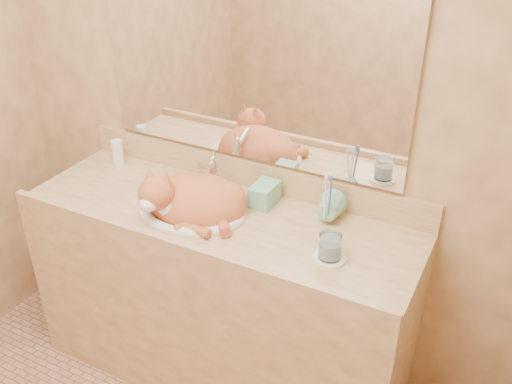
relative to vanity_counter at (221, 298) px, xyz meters
The scene contains 12 objects.
wall_back 0.87m from the vanity_counter, 90.00° to the left, with size 2.40×0.02×2.50m, color #946B43.
vanity_counter is the anchor object (origin of this frame).
mirror 1.00m from the vanity_counter, 90.00° to the left, with size 1.30×0.02×0.80m, color white.
sink_basin 0.51m from the vanity_counter, 169.47° to the right, with size 0.44×0.37×0.14m, color white, non-canonical shape.
faucet 0.55m from the vanity_counter, 125.46° to the left, with size 0.05×0.13×0.18m, color white, non-canonical shape.
cat 0.50m from the vanity_counter, 162.02° to the right, with size 0.40×0.33×0.22m, color #AF4D28, non-canonical shape.
soap_dispenser 0.55m from the vanity_counter, 38.21° to the left, with size 0.09×0.09×0.20m, color #75BC94.
toothbrush_cup 0.64m from the vanity_counter, 16.00° to the left, with size 0.11×0.11×0.10m, color #75BC94.
toothbrushes 0.70m from the vanity_counter, 16.00° to the left, with size 0.04×0.04×0.23m, color white, non-canonical shape.
saucer 0.66m from the vanity_counter, ahead, with size 0.12×0.12×0.01m, color white.
water_glass 0.69m from the vanity_counter, ahead, with size 0.08×0.08×0.09m, color white.
lotion_bottle 0.80m from the vanity_counter, 165.41° to the left, with size 0.05×0.05×0.12m, color white.
Camera 1 is at (1.00, -0.88, 2.05)m, focal length 40.00 mm.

